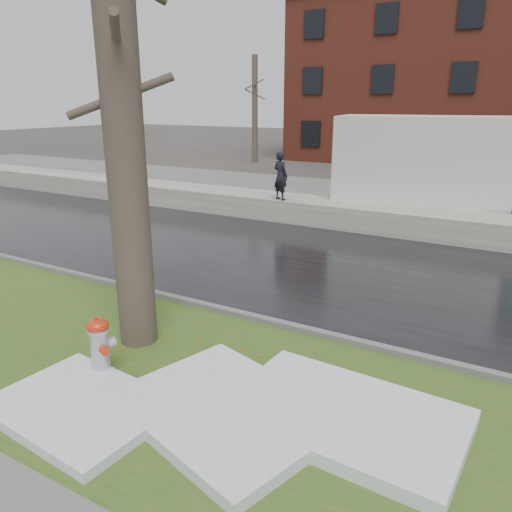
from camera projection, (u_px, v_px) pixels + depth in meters
The scene contains 15 objects.
ground at pixel (214, 342), 8.28m from camera, with size 120.00×120.00×0.00m, color #47423D.
verge at pixel (164, 375), 7.24m from camera, with size 60.00×4.50×0.04m, color #2B4E1A.
road at pixel (320, 266), 11.99m from camera, with size 60.00×7.00×0.03m, color black.
parking_lot at pixel (408, 205), 19.02m from camera, with size 60.00×9.00×0.03m, color slate.
curb at pixel (245, 316), 9.09m from camera, with size 60.00×0.15×0.14m, color slate.
snowbank at pixel (374, 218), 15.36m from camera, with size 60.00×1.60×0.75m, color #BDB8AC.
bg_tree_left at pixel (255, 109), 31.20m from camera, with size 1.40×1.62×6.50m.
bg_tree_center at pixel (368, 109), 31.64m from camera, with size 1.40×1.62×6.50m.
fire_hydrant at pixel (100, 345), 7.04m from camera, with size 0.46×0.43×0.92m.
tree at pixel (121, 102), 7.14m from camera, with size 1.38×1.59×7.48m.
box_truck at pixel (457, 169), 15.56m from camera, with size 10.25×3.60×3.38m.
worker at pixel (281, 176), 15.93m from camera, with size 0.56×0.37×1.55m, color black.
snow_patch_near at pixel (226, 410), 6.25m from camera, with size 2.60×2.00×0.16m, color white.
snow_patch_far at pixel (81, 407), 6.33m from camera, with size 2.20×1.60×0.14m, color white.
snow_patch_side at pixel (345, 416), 6.12m from camera, with size 2.80×1.80×0.18m, color white.
Camera 1 is at (4.36, -6.12, 3.83)m, focal length 35.00 mm.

